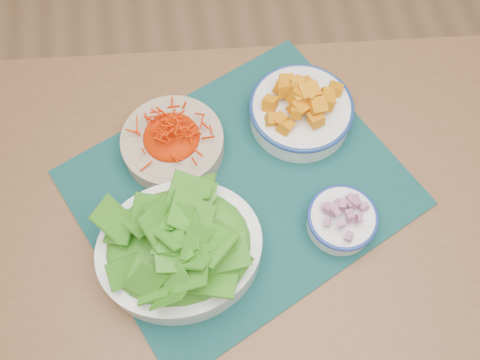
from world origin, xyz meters
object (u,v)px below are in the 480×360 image
Objects in this scene: placemat at (240,187)px; carrot_bowl at (172,140)px; lettuce_bowl at (179,246)px; table at (278,239)px; onion_bowl at (342,219)px; squash_bowl at (302,106)px.

placemat is 0.16m from carrot_bowl.
lettuce_bowl is (-0.12, -0.12, 0.06)m from placemat.
lettuce_bowl is (-0.19, -0.04, 0.16)m from table.
table is at bearing 165.27° from onion_bowl.
lettuce_bowl reaches higher than carrot_bowl.
onion_bowl is at bearing -36.39° from carrot_bowl.
carrot_bowl is at bearing 143.61° from onion_bowl.
table is 4.92× the size of squash_bowl.
onion_bowl is (0.29, 0.01, -0.03)m from lettuce_bowl.
squash_bowl is 1.77× the size of onion_bowl.
placemat is 0.18m from lettuce_bowl.
squash_bowl is (0.08, 0.20, 0.15)m from table.
placemat is at bearing 135.25° from table.
carrot_bowl is at bearing -173.94° from squash_bowl.
squash_bowl reaches higher than carrot_bowl.
onion_bowl is at bearing -84.06° from squash_bowl.
carrot_bowl is 0.81× the size of lettuce_bowl.
table is at bearing -45.17° from carrot_bowl.
table is 0.25m from lettuce_bowl.
carrot_bowl is 0.25m from squash_bowl.
table is 0.26m from squash_bowl.
lettuce_bowl is at bearing -162.67° from table.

